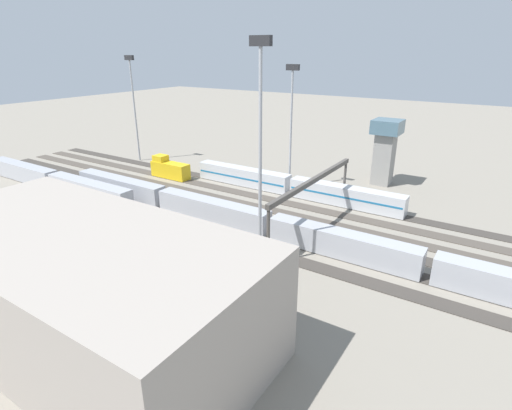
% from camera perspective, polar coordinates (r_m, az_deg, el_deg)
% --- Properties ---
extents(ground_plane, '(400.00, 400.00, 0.00)m').
position_cam_1_polar(ground_plane, '(78.51, -3.31, -0.27)').
color(ground_plane, gray).
extents(track_bed_0, '(140.00, 2.80, 0.12)m').
position_cam_1_polar(track_bed_0, '(88.25, 1.46, 2.26)').
color(track_bed_0, '#3D3833').
rests_on(track_bed_0, ground_plane).
extents(track_bed_1, '(140.00, 2.80, 0.12)m').
position_cam_1_polar(track_bed_1, '(84.26, -0.32, 1.33)').
color(track_bed_1, '#4C443D').
rests_on(track_bed_1, ground_plane).
extents(track_bed_2, '(140.00, 2.80, 0.12)m').
position_cam_1_polar(track_bed_2, '(80.38, -2.27, 0.32)').
color(track_bed_2, '#4C443D').
rests_on(track_bed_2, ground_plane).
extents(track_bed_3, '(140.00, 2.80, 0.12)m').
position_cam_1_polar(track_bed_3, '(76.63, -4.41, -0.80)').
color(track_bed_3, '#3D3833').
rests_on(track_bed_3, ground_plane).
extents(track_bed_4, '(140.00, 2.80, 0.12)m').
position_cam_1_polar(track_bed_4, '(73.03, -6.77, -2.03)').
color(track_bed_4, '#3D3833').
rests_on(track_bed_4, ground_plane).
extents(track_bed_5, '(140.00, 2.80, 0.12)m').
position_cam_1_polar(track_bed_5, '(69.61, -9.37, -3.38)').
color(track_bed_5, '#3D3833').
rests_on(track_bed_5, ground_plane).
extents(train_on_track_0, '(47.20, 3.06, 3.80)m').
position_cam_1_polar(train_on_track_0, '(84.81, 4.95, 2.79)').
color(train_on_track_0, silver).
rests_on(train_on_track_0, ground_plane).
extents(train_on_track_4, '(95.60, 3.00, 3.80)m').
position_cam_1_polar(train_on_track_4, '(65.29, 2.09, -2.91)').
color(train_on_track_4, '#A8AAB2').
rests_on(train_on_track_4, ground_plane).
extents(train_on_track_5, '(47.20, 3.00, 3.80)m').
position_cam_1_polar(train_on_track_5, '(98.06, -26.67, 3.11)').
color(train_on_track_5, '#A8AAB2').
rests_on(train_on_track_5, ground_plane).
extents(train_on_track_1, '(10.00, 3.00, 5.00)m').
position_cam_1_polar(train_on_track_1, '(98.14, -12.15, 5.02)').
color(train_on_track_1, gold).
rests_on(train_on_track_1, ground_plane).
extents(light_mast_0, '(2.80, 0.70, 27.33)m').
position_cam_1_polar(light_mast_0, '(113.71, -17.00, 14.60)').
color(light_mast_0, '#9EA0A5').
rests_on(light_mast_0, ground_plane).
extents(light_mast_1, '(2.80, 0.70, 30.17)m').
position_cam_1_polar(light_mast_1, '(51.07, 0.62, 10.23)').
color(light_mast_1, '#9EA0A5').
rests_on(light_mast_1, ground_plane).
extents(light_mast_2, '(2.80, 0.70, 25.94)m').
position_cam_1_polar(light_mast_2, '(85.88, 5.04, 13.05)').
color(light_mast_2, '#9EA0A5').
rests_on(light_mast_2, ground_plane).
extents(signal_gantry, '(0.70, 30.00, 8.80)m').
position_cam_1_polar(signal_gantry, '(67.89, 8.18, 2.85)').
color(signal_gantry, '#4C4742').
rests_on(signal_gantry, ground_plane).
extents(maintenance_shed, '(39.55, 18.71, 12.06)m').
position_cam_1_polar(maintenance_shed, '(45.54, -23.36, -10.53)').
color(maintenance_shed, '#9E9389').
rests_on(maintenance_shed, ground_plane).
extents(control_tower, '(6.00, 6.00, 14.52)m').
position_cam_1_polar(control_tower, '(94.24, 17.81, 7.77)').
color(control_tower, gray).
rests_on(control_tower, ground_plane).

